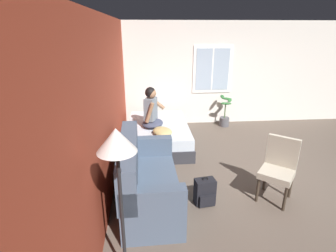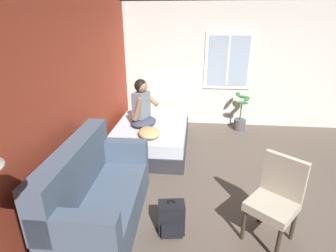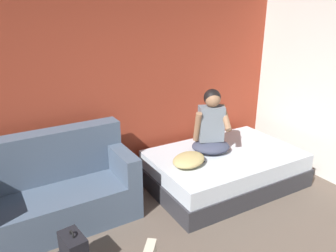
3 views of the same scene
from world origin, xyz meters
name	(u,v)px [view 2 (image 2 of 3)]	position (x,y,z in m)	size (l,w,h in m)	color
ground_plane	(271,200)	(0.00, 0.00, 0.00)	(40.00, 40.00, 0.00)	brown
wall_back_accent	(63,100)	(0.00, 2.81, 1.35)	(10.80, 0.16, 2.70)	#993823
wall_side_with_window	(245,67)	(2.98, 0.01, 1.35)	(0.19, 6.85, 2.70)	silver
bed	(152,134)	(1.54, 1.91, 0.24)	(2.06, 1.35, 0.48)	#2D2D33
couch	(97,195)	(-0.65, 2.21, 0.39)	(1.72, 0.86, 1.04)	#47566B
side_chair	(276,197)	(-0.66, 0.19, 0.53)	(0.65, 0.65, 0.98)	#382D23
person_seated	(142,107)	(1.39, 2.05, 0.84)	(0.64, 0.60, 0.88)	#383D51
backpack	(171,219)	(-0.72, 1.32, 0.19)	(0.27, 0.32, 0.46)	black
throw_pillow	(149,133)	(0.91, 1.85, 0.55)	(0.48, 0.36, 0.14)	tan
cell_phone	(152,133)	(1.06, 1.82, 0.48)	(0.07, 0.14, 0.01)	black
potted_plant	(240,117)	(2.58, 0.07, 0.30)	(0.39, 0.37, 0.85)	#4C4C51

